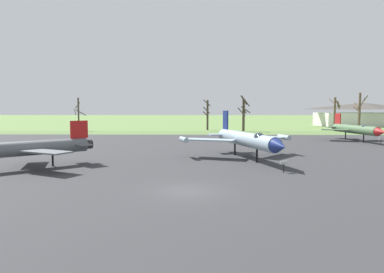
% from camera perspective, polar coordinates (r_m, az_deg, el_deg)
% --- Properties ---
extents(ground_plane, '(600.00, 600.00, 0.00)m').
position_cam_1_polar(ground_plane, '(20.78, -0.63, -9.36)').
color(ground_plane, '#607F42').
extents(asphalt_apron, '(101.63, 57.79, 0.05)m').
position_cam_1_polar(asphalt_apron, '(37.83, 0.20, -2.99)').
color(asphalt_apron, '#333335').
rests_on(asphalt_apron, ground).
extents(grass_verge_strip, '(161.63, 12.00, 0.06)m').
position_cam_1_polar(grass_verge_strip, '(72.56, 0.66, 0.64)').
color(grass_verge_strip, '#56733C').
rests_on(grass_verge_strip, ground).
extents(jet_fighter_front_left, '(9.97, 14.01, 4.40)m').
position_cam_1_polar(jet_fighter_front_left, '(58.62, 26.09, 1.12)').
color(jet_fighter_front_left, '#4C6B47').
rests_on(jet_fighter_front_left, ground).
extents(info_placard_front_left, '(0.65, 0.31, 1.16)m').
position_cam_1_polar(info_placard_front_left, '(53.38, 29.49, -0.60)').
color(info_placard_front_left, black).
rests_on(info_placard_front_left, ground).
extents(jet_fighter_front_right, '(12.32, 14.22, 4.91)m').
position_cam_1_polar(jet_fighter_front_right, '(34.15, 9.18, -0.44)').
color(jet_fighter_front_right, '#8EA3B2').
rests_on(jet_fighter_front_right, ground).
extents(info_placard_front_right, '(0.58, 0.31, 0.99)m').
position_cam_1_polar(info_placard_front_right, '(27.49, 15.36, -4.75)').
color(info_placard_front_right, black).
rests_on(info_placard_front_right, ground).
extents(jet_fighter_rear_center, '(10.68, 9.86, 4.01)m').
position_cam_1_polar(jet_fighter_rear_center, '(31.13, -27.33, -1.84)').
color(jet_fighter_rear_center, '#565B60').
rests_on(jet_fighter_rear_center, ground).
extents(bare_tree_far_left, '(3.05, 2.75, 7.91)m').
position_cam_1_polar(bare_tree_far_left, '(84.29, -18.76, 3.71)').
color(bare_tree_far_left, '#42382D').
rests_on(bare_tree_far_left, ground).
extents(bare_tree_left_of_center, '(1.93, 1.44, 7.47)m').
position_cam_1_polar(bare_tree_left_of_center, '(82.69, 2.63, 3.82)').
color(bare_tree_left_of_center, '#42382D').
rests_on(bare_tree_left_of_center, ground).
extents(bare_tree_center, '(2.96, 1.85, 8.39)m').
position_cam_1_polar(bare_tree_center, '(78.72, 8.80, 3.95)').
color(bare_tree_center, '#42382D').
rests_on(bare_tree_center, ground).
extents(bare_tree_right_of_center, '(2.65, 1.87, 8.00)m').
position_cam_1_polar(bare_tree_right_of_center, '(87.16, 23.19, 3.86)').
color(bare_tree_right_of_center, brown).
rests_on(bare_tree_right_of_center, ground).
extents(bare_tree_far_right, '(2.76, 2.46, 8.87)m').
position_cam_1_polar(bare_tree_far_right, '(85.48, 26.64, 3.90)').
color(bare_tree_far_right, brown).
rests_on(bare_tree_far_right, ground).
extents(visitor_building, '(28.41, 13.71, 7.19)m').
position_cam_1_polar(visitor_building, '(116.75, 27.06, 3.34)').
color(visitor_building, silver).
rests_on(visitor_building, ground).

